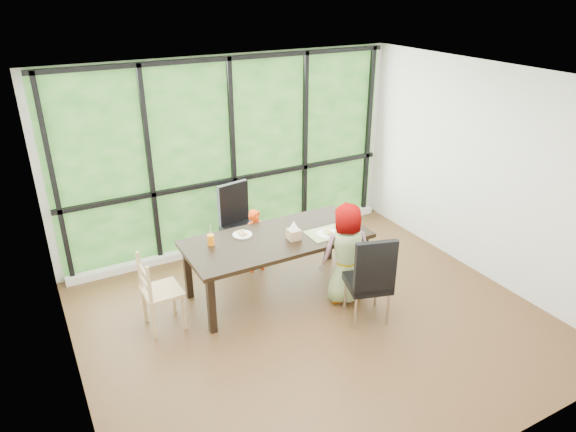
% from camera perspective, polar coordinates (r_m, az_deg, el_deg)
% --- Properties ---
extents(ground, '(5.00, 5.00, 0.00)m').
position_cam_1_polar(ground, '(6.10, 2.77, -11.32)').
color(ground, black).
rests_on(ground, ground).
extents(back_wall, '(5.00, 0.00, 5.00)m').
position_cam_1_polar(back_wall, '(7.30, -6.24, 6.73)').
color(back_wall, silver).
rests_on(back_wall, ground).
extents(foliage_backdrop, '(4.80, 0.02, 2.65)m').
position_cam_1_polar(foliage_backdrop, '(7.28, -6.17, 6.69)').
color(foliage_backdrop, '#1F4B17').
rests_on(foliage_backdrop, back_wall).
extents(window_mullions, '(4.80, 0.06, 2.65)m').
position_cam_1_polar(window_mullions, '(7.24, -6.05, 6.60)').
color(window_mullions, black).
rests_on(window_mullions, back_wall).
extents(window_sill, '(4.80, 0.12, 0.10)m').
position_cam_1_polar(window_sill, '(7.71, -5.51, -2.70)').
color(window_sill, silver).
rests_on(window_sill, ground).
extents(dining_table, '(2.28, 1.15, 0.75)m').
position_cam_1_polar(dining_table, '(6.41, -1.22, -5.34)').
color(dining_table, black).
rests_on(dining_table, ground).
extents(chair_window_leather, '(0.54, 0.54, 1.08)m').
position_cam_1_polar(chair_window_leather, '(7.06, -5.09, -0.92)').
color(chair_window_leather, black).
rests_on(chair_window_leather, ground).
extents(chair_interior_leather, '(0.57, 0.57, 1.08)m').
position_cam_1_polar(chair_interior_leather, '(5.91, 8.77, -6.63)').
color(chair_interior_leather, black).
rests_on(chair_interior_leather, ground).
extents(chair_end_beech, '(0.41, 0.43, 0.90)m').
position_cam_1_polar(chair_end_beech, '(5.92, -13.67, -8.02)').
color(chair_end_beech, tan).
rests_on(chair_end_beech, ground).
extents(child_toddler, '(0.33, 0.23, 0.87)m').
position_cam_1_polar(child_toddler, '(6.85, -3.52, -2.71)').
color(child_toddler, '#F2430A').
rests_on(child_toddler, ground).
extents(child_older, '(0.69, 0.54, 1.25)m').
position_cam_1_polar(child_older, '(6.17, 6.58, -4.09)').
color(child_older, slate).
rests_on(child_older, ground).
extents(placemat, '(0.47, 0.35, 0.01)m').
position_cam_1_polar(placemat, '(6.34, 4.25, -1.89)').
color(placemat, tan).
rests_on(placemat, dining_table).
extents(plate_far, '(0.24, 0.24, 0.01)m').
position_cam_1_polar(plate_far, '(6.30, -5.03, -2.06)').
color(plate_far, white).
rests_on(plate_far, dining_table).
extents(plate_near, '(0.27, 0.27, 0.02)m').
position_cam_1_polar(plate_near, '(6.31, 4.40, -1.96)').
color(plate_near, white).
rests_on(plate_near, dining_table).
extents(orange_cup, '(0.08, 0.08, 0.13)m').
position_cam_1_polar(orange_cup, '(6.09, -8.47, -2.61)').
color(orange_cup, orange).
rests_on(orange_cup, dining_table).
extents(green_cup, '(0.08, 0.08, 0.13)m').
position_cam_1_polar(green_cup, '(6.41, 7.15, -1.08)').
color(green_cup, green).
rests_on(green_cup, dining_table).
extents(white_mug, '(0.09, 0.09, 0.09)m').
position_cam_1_polar(white_mug, '(6.73, 6.35, 0.10)').
color(white_mug, white).
rests_on(white_mug, dining_table).
extents(tissue_box, '(0.14, 0.14, 0.12)m').
position_cam_1_polar(tissue_box, '(6.16, 0.63, -2.01)').
color(tissue_box, tan).
rests_on(tissue_box, dining_table).
extents(crepe_rolls_far, '(0.10, 0.12, 0.04)m').
position_cam_1_polar(crepe_rolls_far, '(6.28, -5.04, -1.85)').
color(crepe_rolls_far, tan).
rests_on(crepe_rolls_far, plate_far).
extents(crepe_rolls_near, '(0.10, 0.12, 0.04)m').
position_cam_1_polar(crepe_rolls_near, '(6.30, 4.41, -1.75)').
color(crepe_rolls_near, tan).
rests_on(crepe_rolls_near, plate_near).
extents(straw_white, '(0.01, 0.04, 0.20)m').
position_cam_1_polar(straw_white, '(6.05, -8.53, -1.73)').
color(straw_white, white).
rests_on(straw_white, orange_cup).
extents(straw_pink, '(0.01, 0.04, 0.20)m').
position_cam_1_polar(straw_pink, '(6.36, 7.20, -0.23)').
color(straw_pink, pink).
rests_on(straw_pink, green_cup).
extents(tissue, '(0.12, 0.12, 0.11)m').
position_cam_1_polar(tissue, '(6.11, 0.64, -1.03)').
color(tissue, white).
rests_on(tissue, tissue_box).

